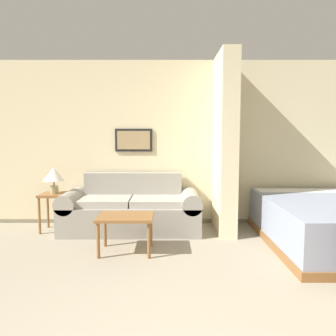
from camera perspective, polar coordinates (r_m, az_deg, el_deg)
name	(u,v)px	position (r m, az deg, el deg)	size (l,w,h in m)	color
wall_back	(188,143)	(5.32, 3.54, 4.29)	(7.41, 0.16, 2.60)	beige
wall_partition_pillar	(226,144)	(4.88, 10.07, 4.14)	(0.24, 0.89, 2.60)	beige
couch	(133,210)	(4.99, -6.15, -7.22)	(2.06, 0.84, 0.84)	gray
coffee_table	(127,220)	(4.07, -7.18, -9.00)	(0.67, 0.49, 0.46)	brown
side_table	(56,201)	(5.18, -18.94, -5.40)	(0.40, 0.40, 0.57)	brown
table_lamp	(55,175)	(5.12, -19.08, -1.18)	(0.30, 0.30, 0.39)	tan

